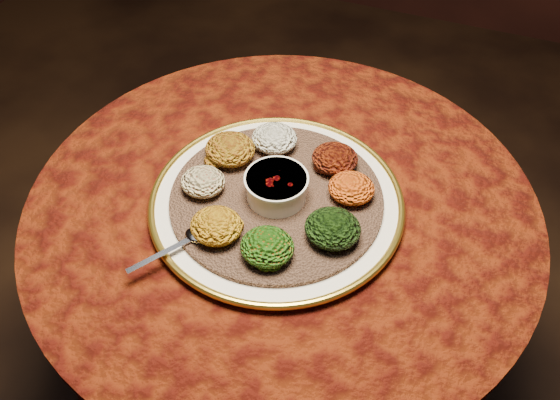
% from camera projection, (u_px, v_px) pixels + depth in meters
% --- Properties ---
extents(table, '(0.96, 0.96, 0.73)m').
position_uv_depth(table, '(282.00, 262.00, 1.29)').
color(table, black).
rests_on(table, ground).
extents(platter, '(0.57, 0.57, 0.02)m').
position_uv_depth(platter, '(277.00, 202.00, 1.15)').
color(platter, white).
rests_on(platter, table).
extents(injera, '(0.43, 0.43, 0.01)m').
position_uv_depth(injera, '(276.00, 198.00, 1.14)').
color(injera, brown).
rests_on(injera, platter).
extents(stew_bowl, '(0.12, 0.12, 0.05)m').
position_uv_depth(stew_bowl, '(276.00, 186.00, 1.11)').
color(stew_bowl, white).
rests_on(stew_bowl, injera).
extents(spoon, '(0.10, 0.13, 0.01)m').
position_uv_depth(spoon, '(192.00, 238.00, 1.06)').
color(spoon, silver).
rests_on(spoon, injera).
extents(portion_ayib, '(0.09, 0.08, 0.04)m').
position_uv_depth(portion_ayib, '(275.00, 138.00, 1.21)').
color(portion_ayib, silver).
rests_on(portion_ayib, injera).
extents(portion_kitfo, '(0.09, 0.08, 0.04)m').
position_uv_depth(portion_kitfo, '(335.00, 158.00, 1.17)').
color(portion_kitfo, black).
rests_on(portion_kitfo, injera).
extents(portion_tikil, '(0.08, 0.08, 0.04)m').
position_uv_depth(portion_tikil, '(351.00, 188.00, 1.12)').
color(portion_tikil, '#B0650E').
rests_on(portion_tikil, injera).
extents(portion_gomen, '(0.10, 0.09, 0.05)m').
position_uv_depth(portion_gomen, '(333.00, 228.00, 1.05)').
color(portion_gomen, black).
rests_on(portion_gomen, injera).
extents(portion_mixveg, '(0.09, 0.09, 0.04)m').
position_uv_depth(portion_mixveg, '(267.00, 247.00, 1.03)').
color(portion_mixveg, '#AC3A0B').
rests_on(portion_mixveg, injera).
extents(portion_kik, '(0.09, 0.09, 0.04)m').
position_uv_depth(portion_kik, '(216.00, 226.00, 1.06)').
color(portion_kik, '#BA8110').
rests_on(portion_kik, injera).
extents(portion_timatim, '(0.08, 0.08, 0.04)m').
position_uv_depth(portion_timatim, '(203.00, 182.00, 1.13)').
color(portion_timatim, maroon).
rests_on(portion_timatim, injera).
extents(portion_shiro, '(0.10, 0.09, 0.05)m').
position_uv_depth(portion_shiro, '(230.00, 149.00, 1.19)').
color(portion_shiro, '#906611').
rests_on(portion_shiro, injera).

